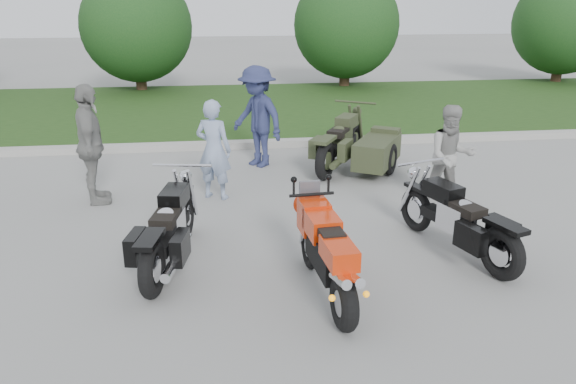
{
  "coord_description": "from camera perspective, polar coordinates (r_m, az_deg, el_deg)",
  "views": [
    {
      "loc": [
        -0.47,
        -6.04,
        3.24
      ],
      "look_at": [
        0.38,
        0.74,
        0.8
      ],
      "focal_mm": 35.0,
      "sensor_mm": 36.0,
      "label": 1
    }
  ],
  "objects": [
    {
      "name": "ground",
      "position": [
        6.87,
        -2.43,
        -8.52
      ],
      "size": [
        80.0,
        80.0,
        0.0
      ],
      "primitive_type": "plane",
      "color": "gray",
      "rests_on": "ground"
    },
    {
      "name": "curb",
      "position": [
        12.46,
        -4.8,
        4.83
      ],
      "size": [
        60.0,
        0.3,
        0.15
      ],
      "primitive_type": "cube",
      "color": "#A19F97",
      "rests_on": "ground"
    },
    {
      "name": "grass_strip",
      "position": [
        16.51,
        -5.48,
        8.45
      ],
      "size": [
        60.0,
        8.0,
        0.14
      ],
      "primitive_type": "cube",
      "color": "#2E501B",
      "rests_on": "ground"
    },
    {
      "name": "tree_mid_left",
      "position": [
        19.73,
        -15.14,
        15.92
      ],
      "size": [
        3.6,
        3.6,
        4.0
      ],
      "color": "#3F2B1C",
      "rests_on": "ground"
    },
    {
      "name": "tree_mid_right",
      "position": [
        20.08,
        5.93,
        16.52
      ],
      "size": [
        3.6,
        3.6,
        4.0
      ],
      "color": "#3F2B1C",
      "rests_on": "ground"
    },
    {
      "name": "tree_far_right",
      "position": [
        23.21,
        26.29,
        15.1
      ],
      "size": [
        3.6,
        3.6,
        4.0
      ],
      "color": "#3F2B1C",
      "rests_on": "ground"
    },
    {
      "name": "sportbike_red",
      "position": [
        6.19,
        3.96,
        -6.11
      ],
      "size": [
        0.43,
        1.99,
        0.94
      ],
      "rotation": [
        0.0,
        0.0,
        0.09
      ],
      "color": "black",
      "rests_on": "ground"
    },
    {
      "name": "cruiser_left",
      "position": [
        7.05,
        -12.02,
        -4.09
      ],
      "size": [
        0.57,
        2.3,
        0.89
      ],
      "rotation": [
        0.0,
        0.0,
        -0.18
      ],
      "color": "black",
      "rests_on": "ground"
    },
    {
      "name": "cruiser_right",
      "position": [
        7.54,
        17.19,
        -3.06
      ],
      "size": [
        0.9,
        2.2,
        0.87
      ],
      "rotation": [
        0.0,
        0.0,
        0.32
      ],
      "color": "black",
      "rests_on": "ground"
    },
    {
      "name": "cruiser_sidecar",
      "position": [
        10.76,
        7.45,
        4.42
      ],
      "size": [
        1.92,
        2.32,
        0.96
      ],
      "rotation": [
        0.0,
        0.0,
        -0.53
      ],
      "color": "black",
      "rests_on": "ground"
    },
    {
      "name": "person_stripe",
      "position": [
        9.22,
        -7.55,
        4.28
      ],
      "size": [
        0.71,
        0.62,
        1.65
      ],
      "primitive_type": "imported",
      "rotation": [
        0.0,
        0.0,
        2.7
      ],
      "color": "#8A9CBC",
      "rests_on": "ground"
    },
    {
      "name": "person_grey",
      "position": [
        9.18,
        16.21,
        3.48
      ],
      "size": [
        0.82,
        0.66,
        1.62
      ],
      "primitive_type": "imported",
      "rotation": [
        0.0,
        0.0,
        -0.06
      ],
      "color": "gray",
      "rests_on": "ground"
    },
    {
      "name": "person_denim",
      "position": [
        10.93,
        -3.12,
        7.63
      ],
      "size": [
        1.35,
        1.44,
        1.95
      ],
      "primitive_type": "imported",
      "rotation": [
        0.0,
        0.0,
        -0.9
      ],
      "color": "navy",
      "rests_on": "ground"
    },
    {
      "name": "person_back",
      "position": [
        9.42,
        -19.42,
        4.5
      ],
      "size": [
        0.68,
        1.2,
        1.93
      ],
      "primitive_type": "imported",
      "rotation": [
        0.0,
        0.0,
        1.76
      ],
      "color": "gray",
      "rests_on": "ground"
    }
  ]
}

